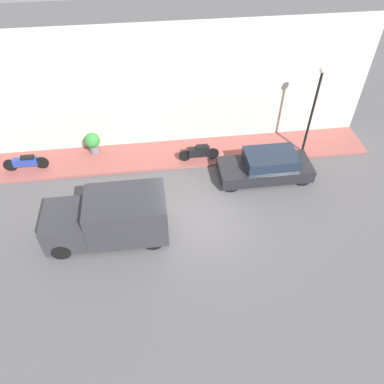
{
  "coord_description": "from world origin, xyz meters",
  "views": [
    {
      "loc": [
        -10.38,
        1.54,
        12.0
      ],
      "look_at": [
        1.24,
        0.05,
        0.6
      ],
      "focal_mm": 35.0,
      "sensor_mm": 36.0,
      "label": 1
    }
  ],
  "objects": [
    {
      "name": "potted_plant",
      "position": [
        5.26,
        4.55,
        0.78
      ],
      "size": [
        0.77,
        0.77,
        1.12
      ],
      "color": "slate",
      "rests_on": "sidewalk"
    },
    {
      "name": "building_facade",
      "position": [
        5.92,
        0.0,
        3.07
      ],
      "size": [
        0.3,
        18.69,
        6.15
      ],
      "color": "beige",
      "rests_on": "ground_plane"
    },
    {
      "name": "parked_car",
      "position": [
        2.45,
        -3.62,
        0.65
      ],
      "size": [
        1.75,
        4.33,
        1.37
      ],
      "color": "black",
      "rests_on": "ground_plane"
    },
    {
      "name": "motorcycle_black",
      "position": [
        4.01,
        -0.67,
        0.58
      ],
      "size": [
        0.3,
        2.0,
        0.83
      ],
      "color": "black",
      "rests_on": "sidewalk"
    },
    {
      "name": "streetlamp",
      "position": [
        3.97,
        -5.99,
        3.13
      ],
      "size": [
        0.33,
        0.33,
        4.61
      ],
      "color": "black",
      "rests_on": "sidewalk"
    },
    {
      "name": "delivery_van",
      "position": [
        -0.24,
        3.55,
        1.03
      ],
      "size": [
        2.04,
        4.77,
        2.02
      ],
      "color": "#2D2D33",
      "rests_on": "ground_plane"
    },
    {
      "name": "sidewalk",
      "position": [
        4.65,
        0.0,
        0.06
      ],
      "size": [
        2.22,
        18.69,
        0.13
      ],
      "color": "#934C47",
      "rests_on": "ground_plane"
    },
    {
      "name": "motorcycle_blue",
      "position": [
        4.33,
        7.68,
        0.56
      ],
      "size": [
        0.3,
        2.11,
        0.76
      ],
      "color": "navy",
      "rests_on": "sidewalk"
    },
    {
      "name": "ground_plane",
      "position": [
        0.0,
        0.0,
        0.0
      ],
      "size": [
        60.0,
        60.0,
        0.0
      ],
      "primitive_type": "plane",
      "color": "#514F51"
    }
  ]
}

